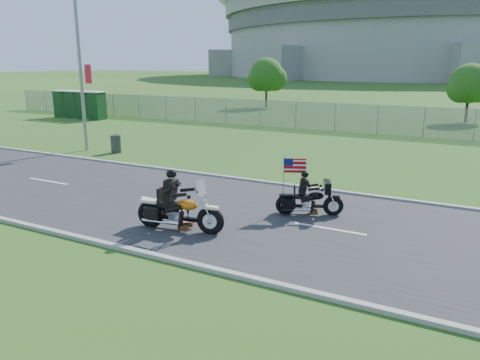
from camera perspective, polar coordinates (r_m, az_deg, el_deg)
The scene contains 16 objects.
ground at distance 15.71m, azimuth -3.22°, elevation -3.72°, with size 420.00×420.00×0.00m, color #1E4816.
road at distance 15.70m, azimuth -3.22°, elevation -3.65°, with size 120.00×8.00×0.04m, color #28282B.
curb_north at distance 19.13m, azimuth 3.10°, elevation -0.28°, with size 120.00×0.18×0.12m, color #9E9B93.
curb_south at distance 12.63m, azimuth -12.92°, elevation -8.40°, with size 120.00×0.18×0.12m, color #9E9B93.
fence at distance 35.37m, azimuth 6.83°, elevation 7.89°, with size 60.00×0.03×2.00m, color gray.
stadium at distance 185.16m, azimuth 20.41°, elevation 16.68°, with size 140.40×140.40×29.20m.
streetlight at distance 27.43m, azimuth -18.72°, elevation 15.18°, with size 0.90×2.46×10.00m.
porta_toilet_a at distance 42.28m, azimuth -17.01°, elevation 8.60°, with size 1.10×1.10×2.30m, color #123A16.
porta_toilet_b at distance 43.28m, azimuth -18.34°, elevation 8.61°, with size 1.10×1.10×2.30m, color #123A16.
porta_toilet_c at distance 44.30m, azimuth -19.61°, elevation 8.63°, with size 1.10×1.10×2.30m, color #123A16.
porta_toilet_d at distance 45.34m, azimuth -20.82°, elevation 8.63°, with size 1.10×1.10×2.30m, color #123A16.
tree_fence_near at distance 42.85m, azimuth 26.25°, elevation 10.29°, with size 3.52×3.28×4.75m.
tree_fence_mid at distance 51.62m, azimuth 3.32°, elevation 12.48°, with size 3.96×3.69×5.30m.
motorcycle_lead at distance 13.76m, azimuth -7.54°, elevation -3.88°, with size 2.75×0.97×1.86m.
motorcycle_follow at distance 15.19m, azimuth 8.45°, elevation -2.48°, with size 2.06×1.15×1.82m.
trash_can at distance 26.44m, azimuth -14.89°, elevation 4.23°, with size 0.54×0.54×0.94m, color #37363B.
Camera 1 is at (7.83, -12.74, 4.83)m, focal length 35.00 mm.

